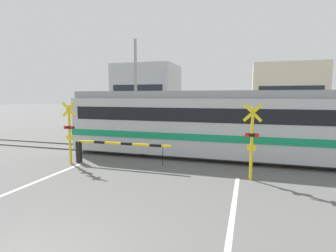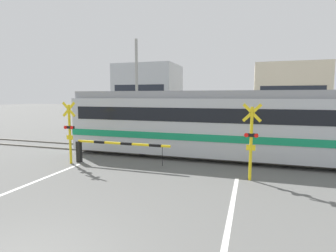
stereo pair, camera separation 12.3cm
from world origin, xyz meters
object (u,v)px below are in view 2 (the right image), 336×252
crossing_barrier_far (225,133)px  pedestrian (178,123)px  crossing_barrier_near (104,147)px  crossing_signal_left (70,130)px  crossing_signal_right (251,138)px  commuter_train (266,124)px

crossing_barrier_far → pedestrian: (-3.99, 3.52, 0.13)m
crossing_barrier_far → pedestrian: pedestrian is taller
crossing_barrier_far → pedestrian: size_ratio=2.86×
crossing_barrier_near → pedestrian: pedestrian is taller
crossing_barrier_near → crossing_signal_left: 1.75m
crossing_barrier_near → pedestrian: bearing=85.6°
crossing_barrier_far → crossing_signal_left: 9.03m
crossing_barrier_near → crossing_signal_right: crossing_signal_right is taller
crossing_signal_right → pedestrian: (-5.52, 9.99, -0.64)m
crossing_signal_left → crossing_signal_right: 7.80m
crossing_barrier_far → crossing_signal_right: size_ratio=1.62×
commuter_train → crossing_barrier_far: commuter_train is taller
crossing_barrier_near → crossing_barrier_far: (4.73, 6.12, 0.00)m
crossing_barrier_far → crossing_barrier_near: bearing=-127.7°
commuter_train → crossing_signal_right: commuter_train is taller
crossing_signal_left → crossing_barrier_far: bearing=45.9°
crossing_signal_left → commuter_train: bearing=21.1°
crossing_barrier_near → crossing_barrier_far: same height
crossing_barrier_far → crossing_signal_right: (1.54, -6.46, 0.76)m
commuter_train → crossing_barrier_near: (-6.93, -2.93, -0.99)m
crossing_barrier_near → crossing_signal_right: 6.32m
crossing_barrier_near → pedestrian: 9.68m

